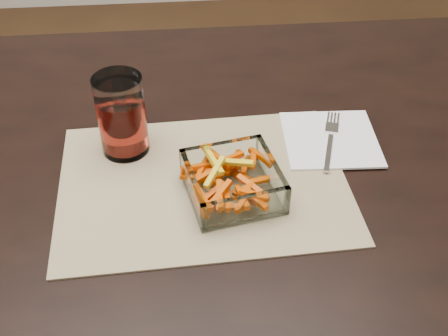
# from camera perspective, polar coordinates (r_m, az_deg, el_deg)

# --- Properties ---
(dining_table) EXTENTS (1.60, 0.90, 0.75)m
(dining_table) POSITION_cam_1_polar(r_m,az_deg,el_deg) (1.00, -5.09, -2.49)
(dining_table) COLOR black
(dining_table) RESTS_ON ground
(placemat) EXTENTS (0.46, 0.35, 0.00)m
(placemat) POSITION_cam_1_polar(r_m,az_deg,el_deg) (0.89, -2.11, -1.45)
(placemat) COLOR tan
(placemat) RESTS_ON dining_table
(glass_bowl) EXTENTS (0.16, 0.16, 0.05)m
(glass_bowl) POSITION_cam_1_polar(r_m,az_deg,el_deg) (0.85, 0.90, -1.57)
(glass_bowl) COLOR white
(glass_bowl) RESTS_ON placemat
(tumbler) EXTENTS (0.08, 0.08, 0.14)m
(tumbler) POSITION_cam_1_polar(r_m,az_deg,el_deg) (0.92, -10.33, 5.03)
(tumbler) COLOR white
(tumbler) RESTS_ON placemat
(napkin) EXTENTS (0.16, 0.16, 0.00)m
(napkin) POSITION_cam_1_polar(r_m,az_deg,el_deg) (0.98, 10.75, 2.92)
(napkin) COLOR white
(napkin) RESTS_ON placemat
(fork) EXTENTS (0.06, 0.16, 0.00)m
(fork) POSITION_cam_1_polar(r_m,az_deg,el_deg) (0.98, 10.77, 3.00)
(fork) COLOR silver
(fork) RESTS_ON napkin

